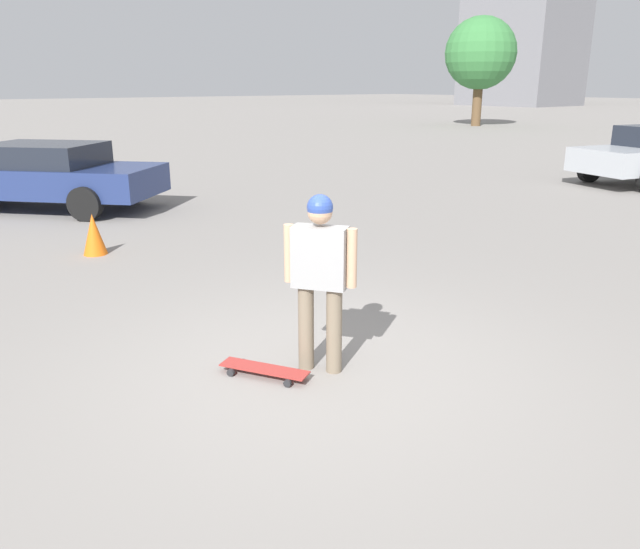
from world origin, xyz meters
TOP-DOWN VIEW (x-y plane):
  - ground_plane at (0.00, 0.00)m, footprint 220.00×220.00m
  - person at (0.00, 0.00)m, footprint 0.54×0.43m
  - skateboard at (-0.19, -0.47)m, footprint 0.79×0.56m
  - car_parked_near at (-9.28, 0.22)m, footprint 4.75×4.54m
  - tree_distant at (-20.39, 28.02)m, footprint 4.12×4.12m
  - traffic_cone at (-5.13, -0.20)m, footprint 0.35×0.35m

SIDE VIEW (x-z plane):
  - ground_plane at x=0.00m, z-range 0.00..0.00m
  - skateboard at x=-0.19m, z-range 0.02..0.10m
  - traffic_cone at x=-5.13m, z-range 0.00..0.61m
  - car_parked_near at x=-9.28m, z-range 0.04..1.35m
  - person at x=0.00m, z-range 0.15..1.71m
  - tree_distant at x=-20.39m, z-range 1.01..7.20m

